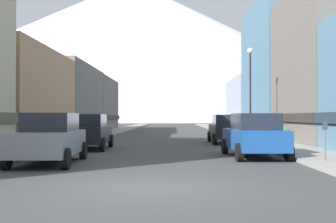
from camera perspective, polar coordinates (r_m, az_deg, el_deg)
The scene contains 16 objects.
ground_plane at distance 10.00m, azimuth -2.58°, elevation -10.17°, with size 400.00×400.00×0.00m, color #3E3E3E.
sidewalk_left at distance 45.39m, azimuth -7.72°, elevation -2.70°, with size 2.50×100.00×0.15m, color gray.
sidewalk_right at distance 45.22m, azimuth 8.15°, elevation -2.71°, with size 2.50×100.00×0.15m, color gray.
storefront_left_2 at distance 42.85m, azimuth -14.49°, elevation 1.36°, with size 6.94×13.86×6.62m.
storefront_left_3 at distance 55.86m, azimuth -11.47°, elevation 0.84°, with size 8.16×12.36×6.56m.
storefront_right_2 at distance 39.55m, azimuth 15.71°, elevation 5.18°, with size 6.55×13.25×11.76m.
storefront_right_3 at distance 52.69m, azimuth 12.01°, elevation 0.79°, with size 6.67×13.30×6.28m.
car_left_0 at distance 15.57m, azimuth -15.52°, elevation -3.43°, with size 2.26×4.49×1.78m.
car_left_1 at distance 22.08m, azimuth -10.55°, elevation -2.64°, with size 2.18×4.45×1.78m.
car_right_0 at distance 17.64m, azimuth 11.42°, elevation -3.12°, with size 2.25×4.48×1.78m.
car_right_1 at distance 26.80m, azimuth 7.82°, elevation -2.31°, with size 2.10×4.42×1.78m.
parking_meter_near at distance 15.63m, azimuth 20.20°, elevation -2.98°, with size 0.14×0.10×1.33m.
potted_plant_0 at distance 25.77m, azimuth 15.36°, elevation -3.06°, with size 0.51×0.51×0.84m.
pedestrian_0 at distance 26.75m, azimuth -13.89°, elevation -2.41°, with size 0.36×0.36×1.52m.
streetlamp_right at distance 27.55m, azimuth 10.91°, elevation 4.17°, with size 0.36×0.36×5.86m.
mountain_backdrop at distance 274.55m, azimuth -4.84°, elevation 8.17°, with size 320.10×320.10×88.18m, color silver.
Camera 1 is at (0.61, -9.84, 1.64)m, focal length 45.71 mm.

